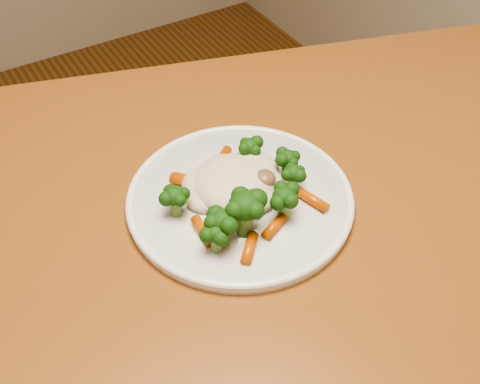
% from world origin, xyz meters
% --- Properties ---
extents(dining_table, '(1.39, 1.12, 0.75)m').
position_xyz_m(dining_table, '(0.34, -0.25, 0.65)').
color(dining_table, brown).
rests_on(dining_table, ground).
extents(plate, '(0.27, 0.27, 0.01)m').
position_xyz_m(plate, '(0.44, -0.21, 0.76)').
color(plate, white).
rests_on(plate, dining_table).
extents(meal, '(0.19, 0.18, 0.05)m').
position_xyz_m(meal, '(0.44, -0.21, 0.78)').
color(meal, beige).
rests_on(meal, plate).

